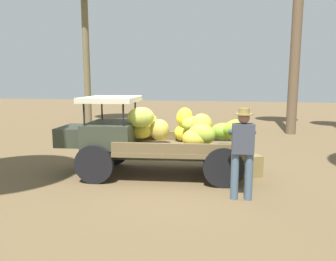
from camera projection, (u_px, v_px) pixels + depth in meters
The scene contains 4 objects.
ground_plane at pixel (161, 173), 7.69m from camera, with size 60.00×60.00×0.00m, color brown.
truck at pixel (150, 136), 7.49m from camera, with size 4.59×2.19×1.87m.
farmer at pixel (243, 148), 5.84m from camera, with size 0.53×0.47×1.74m.
wooden_crate at pixel (248, 165), 7.45m from camera, with size 0.52×0.48×0.51m, color olive.
Camera 1 is at (-1.78, 7.23, 2.21)m, focal length 33.57 mm.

